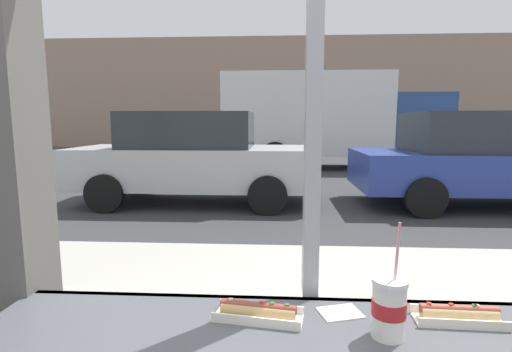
{
  "coord_description": "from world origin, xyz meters",
  "views": [
    {
      "loc": [
        -0.11,
        -1.15,
        1.49
      ],
      "look_at": [
        -0.33,
        2.59,
        0.96
      ],
      "focal_mm": 26.98,
      "sensor_mm": 36.0,
      "label": 1
    }
  ],
  "objects_px": {
    "box_truck": "(327,118)",
    "hotdog_tray_far": "(459,314)",
    "hotdog_tray_near": "(258,311)",
    "parked_car_silver": "(194,157)",
    "parked_car_blue": "(488,159)",
    "soda_cup_right": "(389,307)"
  },
  "relations": [
    {
      "from": "hotdog_tray_near",
      "to": "parked_car_silver",
      "type": "xyz_separation_m",
      "value": [
        -1.48,
        5.89,
        -0.1
      ]
    },
    {
      "from": "parked_car_silver",
      "to": "parked_car_blue",
      "type": "bearing_deg",
      "value": 0.0
    },
    {
      "from": "hotdog_tray_near",
      "to": "parked_car_silver",
      "type": "distance_m",
      "value": 6.08
    },
    {
      "from": "hotdog_tray_near",
      "to": "parked_car_blue",
      "type": "relative_size",
      "value": 0.06
    },
    {
      "from": "soda_cup_right",
      "to": "parked_car_silver",
      "type": "relative_size",
      "value": 0.07
    },
    {
      "from": "parked_car_blue",
      "to": "box_truck",
      "type": "xyz_separation_m",
      "value": [
        -2.11,
        5.66,
        0.78
      ]
    },
    {
      "from": "soda_cup_right",
      "to": "parked_car_blue",
      "type": "xyz_separation_m",
      "value": [
        3.38,
        5.96,
        -0.16
      ]
    },
    {
      "from": "hotdog_tray_near",
      "to": "parked_car_silver",
      "type": "relative_size",
      "value": 0.06
    },
    {
      "from": "hotdog_tray_far",
      "to": "box_truck",
      "type": "bearing_deg",
      "value": 84.79
    },
    {
      "from": "soda_cup_right",
      "to": "parked_car_blue",
      "type": "bearing_deg",
      "value": 60.45
    },
    {
      "from": "parked_car_silver",
      "to": "soda_cup_right",
      "type": "bearing_deg",
      "value": -72.95
    },
    {
      "from": "soda_cup_right",
      "to": "box_truck",
      "type": "bearing_deg",
      "value": 83.74
    },
    {
      "from": "hotdog_tray_far",
      "to": "hotdog_tray_near",
      "type": "bearing_deg",
      "value": -178.39
    },
    {
      "from": "hotdog_tray_far",
      "to": "parked_car_blue",
      "type": "xyz_separation_m",
      "value": [
        3.16,
        5.88,
        -0.1
      ]
    },
    {
      "from": "hotdog_tray_far",
      "to": "box_truck",
      "type": "height_order",
      "value": "box_truck"
    },
    {
      "from": "box_truck",
      "to": "hotdog_tray_far",
      "type": "bearing_deg",
      "value": -95.21
    },
    {
      "from": "parked_car_silver",
      "to": "box_truck",
      "type": "relative_size",
      "value": 0.63
    },
    {
      "from": "parked_car_silver",
      "to": "hotdog_tray_far",
      "type": "bearing_deg",
      "value": -70.74
    },
    {
      "from": "hotdog_tray_near",
      "to": "box_truck",
      "type": "bearing_deg",
      "value": 82.0
    },
    {
      "from": "soda_cup_right",
      "to": "hotdog_tray_far",
      "type": "relative_size",
      "value": 1.28
    },
    {
      "from": "hotdog_tray_near",
      "to": "parked_car_silver",
      "type": "bearing_deg",
      "value": 104.11
    },
    {
      "from": "parked_car_silver",
      "to": "box_truck",
      "type": "bearing_deg",
      "value": 61.25
    }
  ]
}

